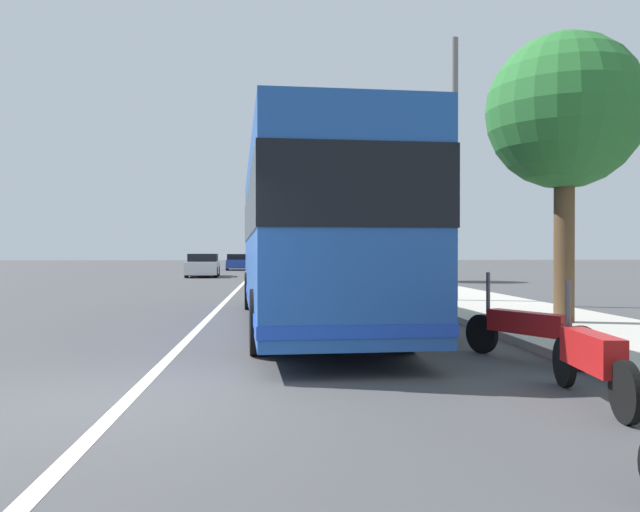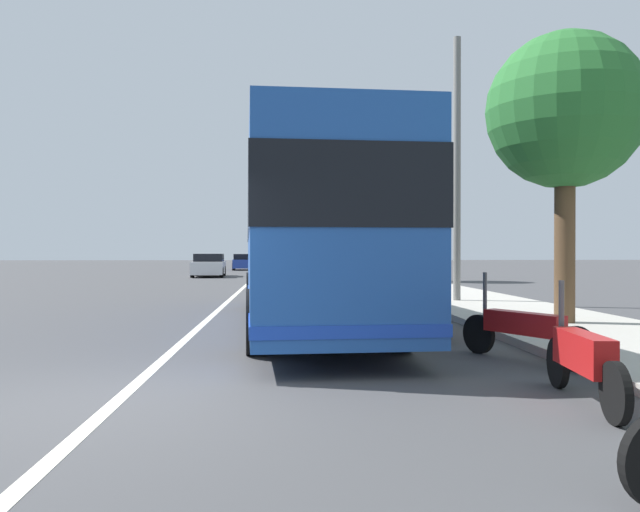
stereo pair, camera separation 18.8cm
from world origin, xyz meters
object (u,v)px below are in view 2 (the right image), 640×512
object	(u,v)px
car_far_distant	(209,266)
utility_pole	(457,171)
roadside_tree_far_block	(402,190)
car_side_street	(244,262)
motorcycle_mid_row	(583,359)
motorcycle_far_end	(438,310)
roadside_tree_mid_block	(565,113)
coach_bus	(306,232)
motorcycle_by_tree	(523,329)

from	to	relation	value
car_far_distant	utility_pole	bearing A→B (deg)	21.67
roadside_tree_far_block	car_side_street	bearing A→B (deg)	24.53
motorcycle_mid_row	car_far_distant	size ratio (longest dim) A/B	0.45
motorcycle_far_end	car_far_distant	xyz separation A→B (m)	(28.03, 7.51, 0.23)
car_far_distant	car_side_street	size ratio (longest dim) A/B	1.10
car_far_distant	motorcycle_mid_row	bearing A→B (deg)	10.29
roadside_tree_far_block	utility_pole	distance (m)	14.72
motorcycle_far_end	roadside_tree_mid_block	xyz separation A→B (m)	(0.81, -2.78, 3.87)
motorcycle_far_end	motorcycle_mid_row	bearing A→B (deg)	-171.54
car_far_distant	roadside_tree_far_block	distance (m)	13.46
motorcycle_mid_row	car_side_street	xyz separation A→B (m)	(47.58, 6.46, 0.21)
car_side_street	roadside_tree_mid_block	size ratio (longest dim) A/B	0.73
coach_bus	motorcycle_by_tree	xyz separation A→B (m)	(-4.68, -2.90, -1.51)
motorcycle_far_end	roadside_tree_far_block	world-z (taller)	roadside_tree_far_block
coach_bus	motorcycle_mid_row	size ratio (longest dim) A/B	5.67
motorcycle_far_end	roadside_tree_mid_block	world-z (taller)	roadside_tree_mid_block
motorcycle_mid_row	utility_pole	xyz separation A→B (m)	(11.84, -2.01, 3.46)
motorcycle_far_end	car_far_distant	bearing A→B (deg)	21.17
coach_bus	motorcycle_mid_row	distance (m)	7.71
coach_bus	utility_pole	xyz separation A→B (m)	(4.73, -4.60, 1.95)
motorcycle_mid_row	utility_pole	size ratio (longest dim) A/B	0.27
roadside_tree_mid_block	car_far_distant	bearing A→B (deg)	20.72
roadside_tree_mid_block	roadside_tree_far_block	distance (m)	20.48
coach_bus	motorcycle_far_end	world-z (taller)	coach_bus
coach_bus	car_far_distant	xyz separation A→B (m)	(26.13, 5.14, -1.27)
car_side_street	utility_pole	world-z (taller)	utility_pole
car_side_street	utility_pole	xyz separation A→B (m)	(-35.74, -8.48, 3.25)
roadside_tree_mid_block	motorcycle_by_tree	bearing A→B (deg)	147.84
car_far_distant	roadside_tree_far_block	size ratio (longest dim) A/B	0.74
motorcycle_mid_row	motorcycle_by_tree	bearing A→B (deg)	-1.53
motorcycle_mid_row	motorcycle_far_end	bearing A→B (deg)	8.20
coach_bus	roadside_tree_mid_block	distance (m)	5.78
motorcycle_by_tree	roadside_tree_mid_block	bearing A→B (deg)	-60.00
car_side_street	motorcycle_mid_row	bearing A→B (deg)	4.29
car_far_distant	coach_bus	bearing A→B (deg)	8.33
utility_pole	car_side_street	bearing A→B (deg)	13.34
motorcycle_by_tree	roadside_tree_mid_block	world-z (taller)	roadside_tree_mid_block
car_side_street	roadside_tree_far_block	size ratio (longest dim) A/B	0.67
motorcycle_far_end	car_side_street	size ratio (longest dim) A/B	0.53
utility_pole	coach_bus	bearing A→B (deg)	135.83
coach_bus	motorcycle_far_end	xyz separation A→B (m)	(-1.89, -2.37, -1.50)
car_far_distant	roadside_tree_mid_block	bearing A→B (deg)	17.93
coach_bus	car_side_street	world-z (taller)	coach_bus
motorcycle_by_tree	roadside_tree_mid_block	distance (m)	5.75
motorcycle_mid_row	coach_bus	bearing A→B (deg)	25.89
motorcycle_by_tree	roadside_tree_far_block	world-z (taller)	roadside_tree_far_block
coach_bus	motorcycle_mid_row	xyz separation A→B (m)	(-7.11, -2.58, -1.51)
car_far_distant	car_side_street	bearing A→B (deg)	172.20
motorcycle_far_end	utility_pole	bearing A→B (deg)	-12.38
coach_bus	roadside_tree_far_block	bearing A→B (deg)	-19.84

